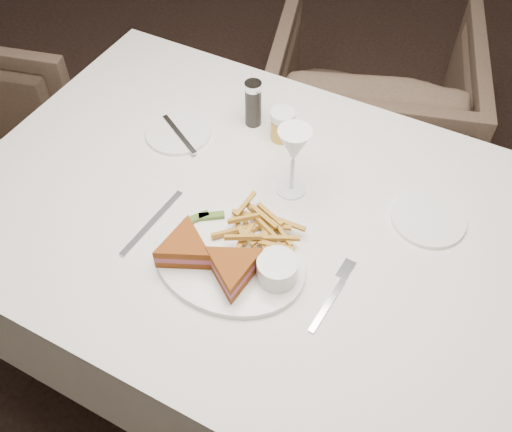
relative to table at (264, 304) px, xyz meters
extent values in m
plane|color=black|center=(-0.20, 0.28, -0.38)|extent=(5.00, 5.00, 0.00)
cube|color=silver|center=(0.00, 0.00, 0.00)|extent=(1.40, 0.97, 0.75)
imported|color=#4B3A2E|center=(-0.01, 0.94, -0.02)|extent=(0.84, 0.81, 0.72)
ellipsoid|color=white|center=(-0.01, -0.15, 0.38)|extent=(0.33, 0.26, 0.01)
cube|color=silver|center=(-0.21, -0.13, 0.38)|extent=(0.04, 0.21, 0.00)
cylinder|color=white|center=(-0.30, 0.14, 0.38)|extent=(0.16, 0.16, 0.01)
cylinder|color=white|center=(0.32, 0.14, 0.38)|extent=(0.16, 0.16, 0.01)
cylinder|color=black|center=(-0.15, 0.26, 0.44)|extent=(0.04, 0.04, 0.12)
cylinder|color=#B9882C|center=(-0.07, 0.24, 0.42)|extent=(0.06, 0.06, 0.08)
cube|color=#3F6322|center=(-0.10, -0.07, 0.40)|extent=(0.05, 0.04, 0.01)
cube|color=#3F6322|center=(-0.12, -0.09, 0.40)|extent=(0.05, 0.05, 0.01)
cylinder|color=white|center=(0.09, -0.15, 0.42)|extent=(0.08, 0.08, 0.05)
camera|label=1|loc=(0.32, -0.72, 1.33)|focal=40.00mm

